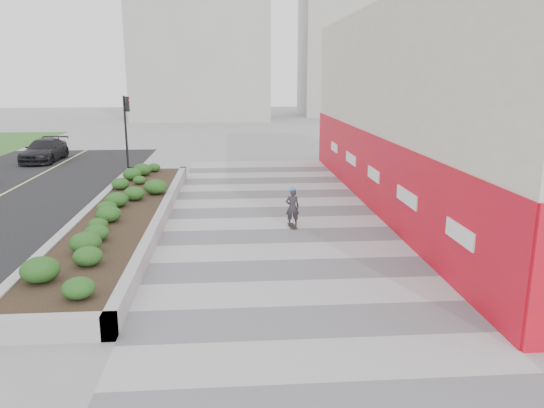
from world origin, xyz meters
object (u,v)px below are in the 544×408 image
at_px(planter, 125,212).
at_px(skateboarder, 292,207).
at_px(traffic_signal_near, 127,123).
at_px(car_dark, 44,150).

height_order(planter, skateboarder, skateboarder).
xyz_separation_m(traffic_signal_near, car_dark, (-6.03, 4.50, -2.07)).
relative_size(planter, skateboarder, 12.15).
relative_size(traffic_signal_near, skateboarder, 2.84).
bearing_deg(planter, traffic_signal_near, 99.35).
relative_size(planter, traffic_signal_near, 4.29).
distance_m(planter, skateboarder, 6.12).
bearing_deg(traffic_signal_near, planter, -80.65).
relative_size(traffic_signal_near, car_dark, 0.88).
height_order(traffic_signal_near, car_dark, traffic_signal_near).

